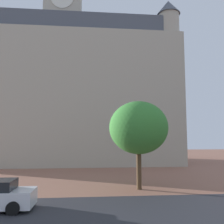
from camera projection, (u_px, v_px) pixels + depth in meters
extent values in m
plane|color=#93604C|center=(110.00, 212.00, 12.17)|extent=(120.00, 120.00, 0.00)
cube|color=#2D2D33|center=(112.00, 219.00, 11.10)|extent=(120.00, 8.40, 0.00)
cube|color=#B2A893|center=(76.00, 103.00, 37.20)|extent=(28.87, 14.15, 17.67)
cube|color=#4C515B|center=(77.00, 39.00, 38.23)|extent=(26.56, 13.02, 2.40)
cube|color=#B2A893|center=(63.00, 70.00, 37.52)|extent=(5.44, 5.44, 27.84)
cylinder|color=#B2A893|center=(170.00, 88.00, 33.07)|extent=(2.80, 2.80, 20.70)
cone|color=#4C515B|center=(168.00, 8.00, 34.24)|extent=(3.20, 3.20, 2.00)
cylinder|color=black|center=(13.00, 208.00, 11.63)|extent=(0.64, 0.22, 0.64)
cylinder|color=black|center=(23.00, 199.00, 13.39)|extent=(0.64, 0.22, 0.64)
cylinder|color=#4C3823|center=(139.00, 170.00, 17.53)|extent=(0.35, 0.35, 2.68)
ellipsoid|color=#387F33|center=(138.00, 127.00, 17.84)|extent=(4.27, 4.27, 3.84)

